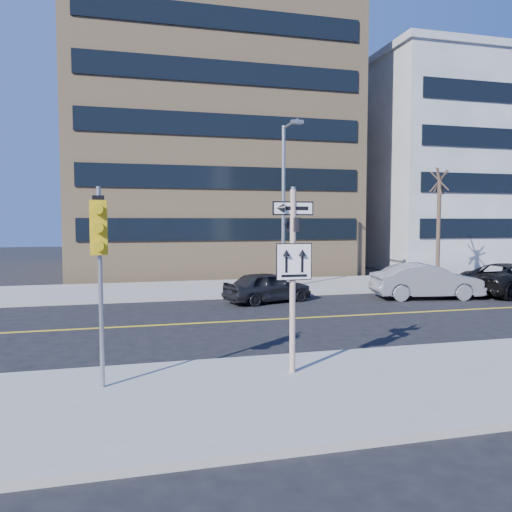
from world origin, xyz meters
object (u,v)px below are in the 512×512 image
object	(u,v)px
parked_car_a	(268,287)
parked_car_b	(426,281)
traffic_signal	(99,244)
street_tree_west	(440,183)
sign_pole	(293,269)
streetlight_a	(285,195)

from	to	relation	value
parked_car_a	parked_car_b	world-z (taller)	parked_car_b
parked_car_b	traffic_signal	bearing A→B (deg)	134.86
parked_car_b	street_tree_west	size ratio (longest dim) A/B	0.75
sign_pole	parked_car_b	distance (m)	13.42
sign_pole	streetlight_a	distance (m)	14.05
parked_car_a	street_tree_west	distance (m)	12.32
sign_pole	street_tree_west	size ratio (longest dim) A/B	0.64
traffic_signal	street_tree_west	xyz separation A→B (m)	(17.00, 13.96, 2.50)
sign_pole	parked_car_b	bearing A→B (deg)	44.87
streetlight_a	street_tree_west	distance (m)	9.05
streetlight_a	parked_car_b	bearing A→B (deg)	-35.48
traffic_signal	parked_car_b	size ratio (longest dim) A/B	0.84
parked_car_a	streetlight_a	distance (m)	5.40
traffic_signal	parked_car_a	distance (m)	12.33
sign_pole	streetlight_a	world-z (taller)	streetlight_a
traffic_signal	parked_car_b	distance (m)	16.63
parked_car_a	street_tree_west	xyz separation A→B (m)	(10.73, 3.61, 4.86)
traffic_signal	streetlight_a	size ratio (longest dim) A/B	0.50
parked_car_a	street_tree_west	size ratio (longest dim) A/B	0.61
parked_car_a	parked_car_b	xyz separation A→B (m)	(7.16, -0.81, 0.13)
streetlight_a	street_tree_west	xyz separation A→B (m)	(9.00, 0.54, 0.77)
street_tree_west	parked_car_b	bearing A→B (deg)	-128.88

